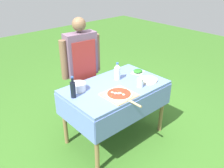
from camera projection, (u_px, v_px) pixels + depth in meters
ground_plane at (115, 136)px, 3.24m from camera, size 12.00×12.00×0.00m
prep_table at (115, 93)px, 2.94m from camera, size 1.26×0.78×0.78m
person_cook at (82, 65)px, 3.15m from camera, size 0.57×0.23×1.53m
pizza_on_peel at (119, 95)px, 2.66m from camera, size 0.33×0.50×0.05m
oil_bottle at (73, 89)px, 2.60m from camera, size 0.06×0.06×0.25m
water_bottle at (117, 72)px, 3.00m from camera, size 0.08×0.08×0.23m
herb_container at (138, 71)px, 3.23m from camera, size 0.21×0.19×0.04m
mixing_tub at (78, 87)px, 2.76m from camera, size 0.17×0.17×0.10m
plate_stack at (148, 80)px, 3.00m from camera, size 0.24×0.24×0.02m
sauce_jar at (140, 83)px, 2.85m from camera, size 0.08×0.08×0.11m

